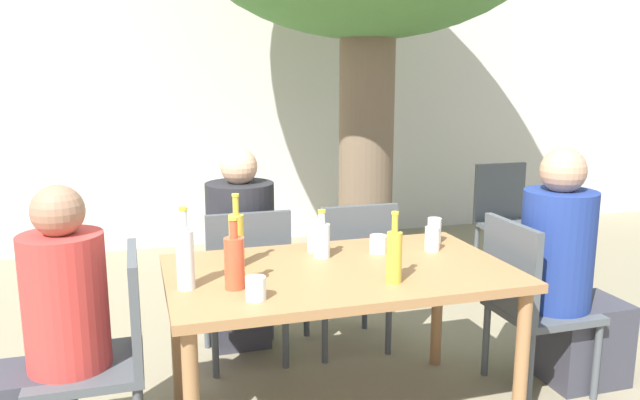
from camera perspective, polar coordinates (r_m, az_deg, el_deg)
cafe_building_wall at (r=5.85m, az=-8.56°, el=9.62°), size 10.00×0.08×2.80m
dining_table_front at (r=2.80m, az=1.79°, el=-7.77°), size 1.51×0.89×0.73m
patio_chair_0 at (r=2.73m, az=-18.75°, el=-12.55°), size 0.44×0.44×0.88m
patio_chair_1 at (r=3.28m, az=18.48°, el=-8.41°), size 0.44×0.44×0.88m
patio_chair_2 at (r=3.41m, az=-6.76°, el=-7.17°), size 0.44×0.44×0.88m
patio_chair_3 at (r=3.55m, az=2.92°, el=-6.31°), size 0.44×0.44×0.88m
patio_chair_4 at (r=5.10m, az=16.67°, el=-1.27°), size 0.44×0.44×0.88m
person_seated_0 at (r=2.75m, az=-23.81°, el=-12.31°), size 0.56×0.32×1.17m
person_seated_1 at (r=3.40m, az=21.71°, el=-6.89°), size 0.58×0.35×1.23m
person_seated_2 at (r=3.61m, az=-7.41°, el=-5.43°), size 0.38×0.59×1.19m
water_bottle_0 at (r=2.91m, az=0.16°, el=-3.60°), size 0.08×0.08×0.23m
oil_cruet_1 at (r=2.58m, az=6.80°, el=-5.04°), size 0.06×0.06×0.30m
oil_cruet_2 at (r=2.79m, az=-7.64°, el=-3.51°), size 0.07×0.07×0.33m
water_bottle_3 at (r=2.54m, az=-12.22°, el=-5.14°), size 0.07×0.07×0.33m
soda_bottle_4 at (r=2.51m, az=-7.83°, el=-5.55°), size 0.08×0.08×0.29m
drinking_glass_0 at (r=2.40m, az=-5.89°, el=-8.04°), size 0.08×0.08×0.09m
drinking_glass_1 at (r=3.08m, az=10.22°, el=-3.51°), size 0.07×0.07×0.12m
drinking_glass_2 at (r=3.21m, az=10.40°, el=-2.76°), size 0.07×0.07×0.13m
drinking_glass_3 at (r=3.01m, az=5.33°, el=-4.03°), size 0.08×0.08×0.09m
drinking_glass_4 at (r=3.01m, az=-0.54°, el=-3.60°), size 0.07×0.07×0.12m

